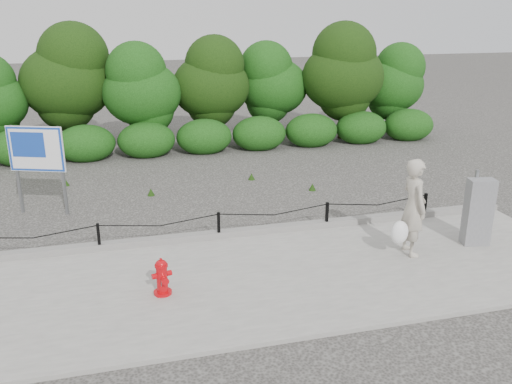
{
  "coord_description": "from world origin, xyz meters",
  "views": [
    {
      "loc": [
        -1.97,
        -10.69,
        4.81
      ],
      "look_at": [
        0.89,
        0.2,
        1.0
      ],
      "focal_mm": 38.0,
      "sensor_mm": 36.0,
      "label": 1
    }
  ],
  "objects": [
    {
      "name": "ground",
      "position": [
        0.0,
        0.0,
        0.0
      ],
      "size": [
        90.0,
        90.0,
        0.0
      ],
      "primitive_type": "plane",
      "color": "#2D2B28",
      "rests_on": "ground"
    },
    {
      "name": "sidewalk",
      "position": [
        0.0,
        -2.0,
        0.04
      ],
      "size": [
        14.0,
        4.0,
        0.08
      ],
      "primitive_type": "cube",
      "color": "gray",
      "rests_on": "ground"
    },
    {
      "name": "curb",
      "position": [
        0.0,
        0.05,
        0.15
      ],
      "size": [
        14.0,
        0.22,
        0.14
      ],
      "primitive_type": "cube",
      "color": "slate",
      "rests_on": "sidewalk"
    },
    {
      "name": "chain_barrier",
      "position": [
        0.0,
        0.0,
        0.46
      ],
      "size": [
        10.06,
        0.06,
        0.6
      ],
      "color": "black",
      "rests_on": "sidewalk"
    },
    {
      "name": "treeline",
      "position": [
        0.26,
        8.95,
        2.33
      ],
      "size": [
        20.01,
        3.56,
        4.32
      ],
      "color": "black",
      "rests_on": "ground"
    },
    {
      "name": "fire_hydrant",
      "position": [
        -1.41,
        -2.14,
        0.4
      ],
      "size": [
        0.38,
        0.39,
        0.68
      ],
      "rotation": [
        0.0,
        0.0,
        0.23
      ],
      "color": "#BB070D",
      "rests_on": "sidewalk"
    },
    {
      "name": "pedestrian",
      "position": [
        3.6,
        -1.73,
        1.05
      ],
      "size": [
        0.78,
        0.74,
        1.99
      ],
      "rotation": [
        0.0,
        0.0,
        1.53
      ],
      "color": "#B0A797",
      "rests_on": "sidewalk"
    },
    {
      "name": "utility_cabinet",
      "position": [
        5.2,
        -1.65,
        0.79
      ],
      "size": [
        0.59,
        0.44,
        1.57
      ],
      "rotation": [
        0.0,
        0.0,
        -0.2
      ],
      "color": "gray",
      "rests_on": "sidewalk"
    },
    {
      "name": "advertising_sign",
      "position": [
        -3.87,
        2.76,
        1.55
      ],
      "size": [
        1.3,
        0.55,
        2.2
      ],
      "rotation": [
        0.0,
        0.0,
        -0.36
      ],
      "color": "slate",
      "rests_on": "ground"
    }
  ]
}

